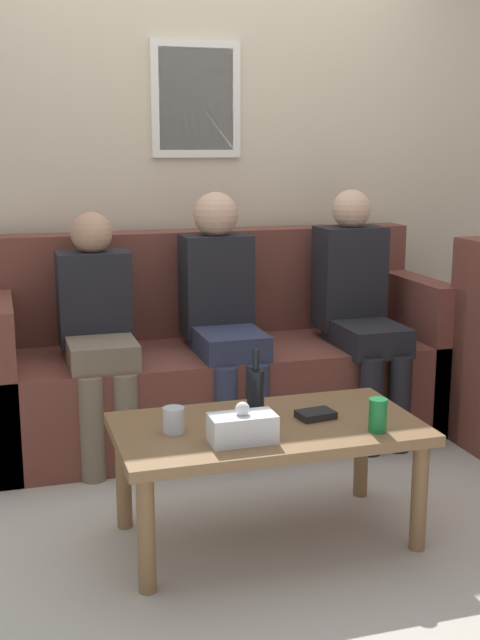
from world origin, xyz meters
The scene contains 12 objects.
ground_plane centered at (0.00, 0.00, 0.00)m, with size 16.00×16.00×0.00m, color beige.
wall_back centered at (0.00, 0.93, 1.30)m, with size 9.00×0.08×2.60m.
couch_main centered at (0.00, 0.50, 0.36)m, with size 2.28×0.82×1.03m.
coffee_table centered at (-0.13, -0.69, 0.39)m, with size 1.13×0.61×0.46m.
wine_bottle centered at (-0.15, -0.60, 0.55)m, with size 0.07×0.07×0.26m.
drinking_glass centered at (-0.48, -0.68, 0.50)m, with size 0.08×0.08×0.09m.
book_stack centered at (0.06, -0.69, 0.47)m, with size 0.15×0.11×0.03m.
soda_can centered at (0.22, -0.88, 0.52)m, with size 0.07×0.07×0.12m.
tissue_box centered at (-0.27, -0.84, 0.51)m, with size 0.23×0.12×0.14m.
person_left centered at (-0.62, 0.33, 0.64)m, with size 0.34×0.57×1.16m.
person_middle centered at (-0.01, 0.35, 0.69)m, with size 0.34×0.61×1.24m.
person_right centered at (0.70, 0.30, 0.68)m, with size 0.34×0.62×1.24m.
Camera 1 is at (-1.04, -3.35, 1.46)m, focal length 45.00 mm.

